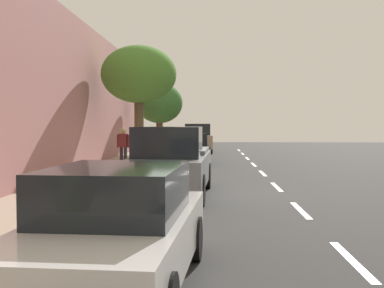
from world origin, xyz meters
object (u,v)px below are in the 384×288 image
Objects in this scene: parked_sedan_dark_blue_second at (191,149)px; fire_hydrant at (140,164)px; bicycle_at_curb at (168,168)px; street_tree_mid_block at (139,75)px; cyclist_with_backpack at (163,148)px; street_tree_near_cyclist at (159,104)px; parked_sedan_white_far at (117,229)px; parked_pickup_grey_mid at (172,164)px; parked_suv_tan_nearest at (197,138)px; pedestrian_on_phone at (123,145)px.

fire_hydrant is at bearing 78.52° from parked_sedan_dark_blue_second.
street_tree_mid_block is (1.64, -3.89, 3.82)m from bicycle_at_curb.
street_tree_near_cyclist reaches higher than cyclist_with_backpack.
street_tree_near_cyclist is at bearing -70.13° from parked_sedan_dark_blue_second.
parked_pickup_grey_mid is at bearing -90.46° from parked_sedan_white_far.
fire_hydrant is (1.42, -3.74, -0.32)m from parked_pickup_grey_mid.
street_tree_mid_block is (2.29, 11.72, 3.17)m from parked_suv_tan_nearest.
bicycle_at_curb is at bearing 112.85° from street_tree_mid_block.
parked_suv_tan_nearest is 16.61m from fire_hydrant.
parked_sedan_white_far is at bearing 89.61° from parked_suv_tan_nearest.
parked_sedan_dark_blue_second is at bearing -90.47° from parked_sedan_white_far.
pedestrian_on_phone reaches higher than parked_sedan_white_far.
parked_sedan_dark_blue_second is at bearing -90.47° from parked_pickup_grey_mid.
street_tree_mid_block is (2.10, -16.20, 3.44)m from parked_sedan_white_far.
fire_hydrant is (-0.75, 4.81, -3.62)m from street_tree_mid_block.
parked_sedan_white_far is 2.72× the size of pedestrian_on_phone.
pedestrian_on_phone is at bearing -52.81° from cyclist_with_backpack.
street_tree_mid_block reaches higher than cyclist_with_backpack.
cyclist_with_backpack is (0.67, -12.74, 0.33)m from parked_sedan_white_far.
parked_pickup_grey_mid is (0.09, 11.17, 0.15)m from parked_sedan_dark_blue_second.
cyclist_with_backpack is 0.33× the size of street_tree_mid_block.
parked_suv_tan_nearest is 27.93m from parked_sedan_white_far.
parked_suv_tan_nearest is 2.90× the size of pedestrian_on_phone.
parked_sedan_white_far is 16.70m from street_tree_mid_block.
parked_sedan_white_far is at bearing 92.13° from bicycle_at_curb.
parked_sedan_white_far is at bearing 93.01° from cyclist_with_backpack.
parked_suv_tan_nearest reaches higher than parked_pickup_grey_mid.
fire_hydrant is at bearing 84.66° from parked_suv_tan_nearest.
parked_suv_tan_nearest is at bearing -93.25° from cyclist_with_backpack.
parked_sedan_white_far reaches higher than fire_hydrant.
parked_sedan_white_far is at bearing 89.54° from parked_pickup_grey_mid.
cyclist_with_backpack reaches higher than bicycle_at_curb.
pedestrian_on_phone is at bearing -71.64° from fire_hydrant.
parked_suv_tan_nearest is 15.65m from bicycle_at_curb.
parked_suv_tan_nearest is 20.27m from parked_pickup_grey_mid.
parked_suv_tan_nearest reaches higher than fire_hydrant.
street_tree_near_cyclist is 13.94m from fire_hydrant.
parked_sedan_dark_blue_second is at bearing 109.87° from street_tree_near_cyclist.
cyclist_with_backpack is (0.86, 15.19, 0.05)m from parked_suv_tan_nearest.
street_tree_mid_block reaches higher than street_tree_near_cyclist.
parked_sedan_dark_blue_second is (0.04, 9.11, -0.27)m from parked_suv_tan_nearest.
street_tree_near_cyclist reaches higher than parked_sedan_white_far.
street_tree_near_cyclist reaches higher than fire_hydrant.
parked_pickup_grey_mid is 3.06× the size of cyclist_with_backpack.
parked_suv_tan_nearest is 0.89× the size of parked_pickup_grey_mid.
street_tree_near_cyclist reaches higher than parked_sedan_dark_blue_second.
parked_pickup_grey_mid is 9.41m from street_tree_mid_block.
parked_sedan_white_far is 12.76m from cyclist_with_backpack.
cyclist_with_backpack is at bearing -86.99° from parked_sedan_white_far.
street_tree_mid_block is at bearing -67.58° from cyclist_with_backpack.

